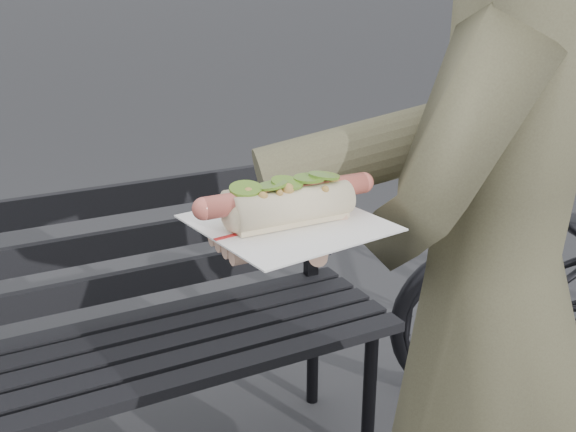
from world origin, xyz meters
name	(u,v)px	position (x,y,z in m)	size (l,w,h in m)	color
park_bench	(110,327)	(0.05, 0.96, 0.52)	(1.50, 0.44, 0.88)	black
person	(490,315)	(0.49, 0.05, 0.88)	(0.64, 0.42, 1.77)	brown
held_hotdog	(402,154)	(0.27, 0.02, 1.19)	(0.64, 0.31, 0.20)	brown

